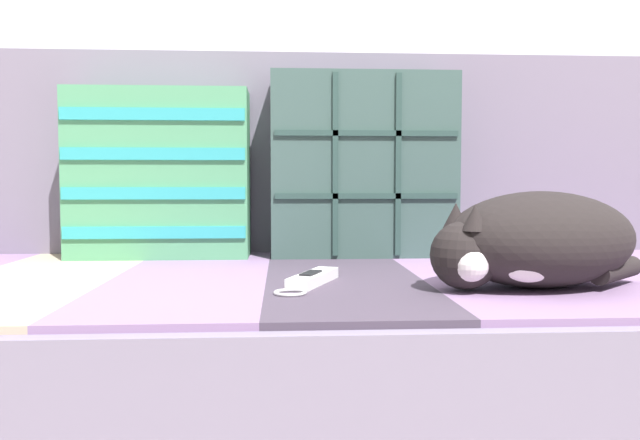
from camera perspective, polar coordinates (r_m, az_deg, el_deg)
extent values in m
cube|color=brown|center=(1.24, 1.71, -17.91)|extent=(1.97, 0.92, 0.17)
cube|color=slate|center=(1.18, 1.72, -9.74)|extent=(1.93, 0.90, 0.19)
cube|color=tan|center=(1.22, -23.95, -4.85)|extent=(0.27, 0.81, 0.01)
cube|color=gray|center=(1.15, -11.47, -5.08)|extent=(0.27, 0.81, 0.01)
cube|color=#423847|center=(1.15, 1.81, -5.06)|extent=(0.27, 0.81, 0.01)
cube|color=gray|center=(1.20, 14.56, -4.79)|extent=(0.27, 0.81, 0.01)
cube|color=gray|center=(1.31, 25.71, -4.35)|extent=(0.27, 0.81, 0.01)
cube|color=slate|center=(1.54, 0.43, 6.02)|extent=(1.93, 0.14, 0.47)
cube|color=#38514C|center=(1.40, 3.94, 4.99)|extent=(0.41, 0.13, 0.41)
cube|color=#28423D|center=(1.34, 4.30, 2.20)|extent=(0.39, 0.01, 0.01)
cube|color=#28423D|center=(1.33, 1.42, 5.08)|extent=(0.01, 0.01, 0.39)
cube|color=#28423D|center=(1.34, 4.33, 7.92)|extent=(0.39, 0.01, 0.01)
cube|color=#28423D|center=(1.35, 7.17, 5.04)|extent=(0.01, 0.01, 0.39)
cube|color=#4C9366|center=(1.42, -14.42, 4.10)|extent=(0.39, 0.13, 0.37)
cube|color=teal|center=(1.36, -14.88, -1.11)|extent=(0.38, 0.01, 0.03)
cube|color=teal|center=(1.35, -14.94, 2.38)|extent=(0.38, 0.01, 0.03)
cube|color=teal|center=(1.35, -14.99, 5.87)|extent=(0.38, 0.01, 0.03)
cube|color=teal|center=(1.36, -15.05, 9.35)|extent=(0.38, 0.01, 0.03)
ellipsoid|color=black|center=(1.04, 19.50, -1.67)|extent=(0.35, 0.28, 0.15)
sphere|color=black|center=(0.97, 13.08, -3.15)|extent=(0.10, 0.10, 0.10)
sphere|color=white|center=(0.94, 13.57, -3.82)|extent=(0.06, 0.06, 0.06)
ellipsoid|color=white|center=(0.96, 18.58, -3.41)|extent=(0.09, 0.05, 0.07)
cylinder|color=black|center=(1.09, 25.44, -4.15)|extent=(0.13, 0.12, 0.03)
cone|color=black|center=(0.94, 13.99, 0.23)|extent=(0.04, 0.04, 0.04)
cone|color=black|center=(0.99, 12.31, 0.41)|extent=(0.04, 0.04, 0.04)
cube|color=white|center=(1.02, -0.63, -5.35)|extent=(0.09, 0.16, 0.02)
cube|color=black|center=(1.00, -0.86, -4.86)|extent=(0.04, 0.06, 0.00)
cube|color=black|center=(1.09, 0.71, -4.79)|extent=(0.03, 0.02, 0.02)
torus|color=silver|center=(0.93, -2.76, -6.64)|extent=(0.06, 0.06, 0.01)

